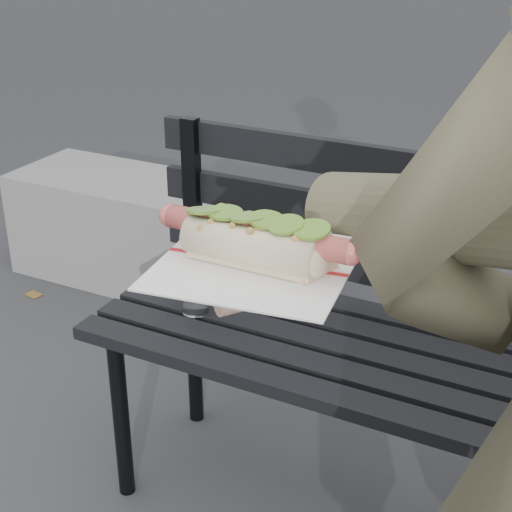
% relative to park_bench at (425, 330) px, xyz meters
% --- Properties ---
extents(park_bench, '(1.50, 0.44, 0.88)m').
position_rel_park_bench_xyz_m(park_bench, '(0.00, 0.00, 0.00)').
color(park_bench, black).
rests_on(park_bench, ground).
extents(concrete_block, '(1.20, 0.40, 0.40)m').
position_rel_park_bench_xyz_m(concrete_block, '(-1.20, 0.78, -0.32)').
color(concrete_block, slate).
rests_on(concrete_block, ground).
extents(held_hotdog, '(0.62, 0.32, 0.20)m').
position_rel_park_bench_xyz_m(held_hotdog, '(0.20, -0.76, 0.56)').
color(held_hotdog, '#4B4632').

